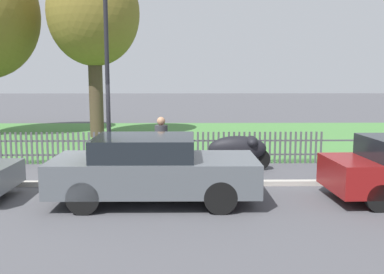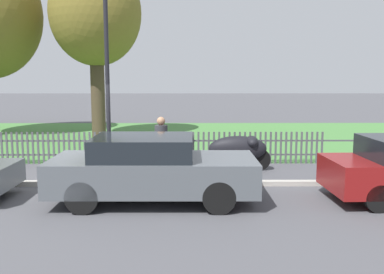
{
  "view_description": "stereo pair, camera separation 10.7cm",
  "coord_description": "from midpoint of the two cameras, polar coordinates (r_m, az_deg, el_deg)",
  "views": [
    {
      "loc": [
        2.09,
        -10.28,
        2.69
      ],
      "look_at": [
        2.28,
        0.99,
        1.1
      ],
      "focal_mm": 40.0,
      "sensor_mm": 36.0,
      "label": 1
    },
    {
      "loc": [
        2.2,
        -10.29,
        2.69
      ],
      "look_at": [
        2.28,
        0.99,
        1.1
      ],
      "focal_mm": 40.0,
      "sensor_mm": 36.0,
      "label": 2
    }
  ],
  "objects": [
    {
      "name": "covered_motorcycle",
      "position": [
        12.41,
        6.01,
        -1.59
      ],
      "size": [
        1.91,
        0.7,
        1.01
      ],
      "rotation": [
        0.0,
        0.0,
        -0.01
      ],
      "color": "black",
      "rests_on": "ground"
    },
    {
      "name": "ground_plane",
      "position": [
        10.85,
        -12.39,
        -6.53
      ],
      "size": [
        120.0,
        120.0,
        0.0
      ],
      "primitive_type": "plane",
      "color": "#4C4C51"
    },
    {
      "name": "parked_car_navy_estate",
      "position": [
        9.24,
        -5.59,
        -4.17
      ],
      "size": [
        4.37,
        1.88,
        1.43
      ],
      "rotation": [
        0.0,
        0.0,
        -0.01
      ],
      "color": "#51565B",
      "rests_on": "ground"
    },
    {
      "name": "kerb_stone",
      "position": [
        10.93,
        -12.3,
        -6.09
      ],
      "size": [
        34.78,
        0.2,
        0.12
      ],
      "primitive_type": "cube",
      "color": "#B2ADA3",
      "rests_on": "ground"
    },
    {
      "name": "tree_mid_park",
      "position": [
        19.75,
        -13.15,
        15.64
      ],
      "size": [
        3.98,
        3.98,
        7.74
      ],
      "color": "#473828",
      "rests_on": "ground"
    },
    {
      "name": "street_lamp",
      "position": [
        10.99,
        -11.72,
        12.44
      ],
      "size": [
        0.2,
        0.79,
        5.67
      ],
      "color": "black",
      "rests_on": "ground"
    },
    {
      "name": "park_fence",
      "position": [
        13.47,
        -10.09,
        -1.45
      ],
      "size": [
        34.78,
        0.05,
        1.0
      ],
      "color": "#4C4C51",
      "rests_on": "ground"
    },
    {
      "name": "grass_strip",
      "position": [
        19.29,
        -7.31,
        -0.04
      ],
      "size": [
        34.78,
        11.75,
        0.01
      ],
      "primitive_type": "cube",
      "color": "#477F3D",
      "rests_on": "ground"
    },
    {
      "name": "pedestrian_near_fence",
      "position": [
        11.2,
        -4.39,
        -0.99
      ],
      "size": [
        0.44,
        0.44,
        1.66
      ],
      "rotation": [
        0.0,
        0.0,
        5.89
      ],
      "color": "black",
      "rests_on": "ground"
    }
  ]
}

